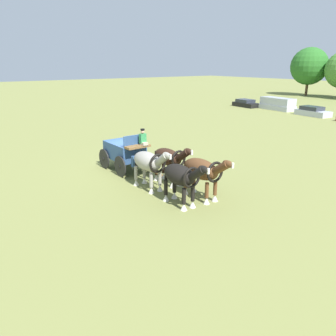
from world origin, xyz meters
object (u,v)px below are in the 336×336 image
(draft_horse_lead_near, at_px, (202,171))
(parked_vehicle_b, at_px, (277,104))
(draft_horse_lead_off, at_px, (181,177))
(show_wagon, at_px, (126,152))
(draft_horse_rear_near, at_px, (169,159))
(parked_vehicle_c, at_px, (313,112))
(draft_horse_rear_off, at_px, (149,163))
(parked_vehicle_a, at_px, (246,104))

(draft_horse_lead_near, height_order, parked_vehicle_b, draft_horse_lead_near)
(draft_horse_lead_near, distance_m, draft_horse_lead_off, 1.30)
(show_wagon, xyz_separation_m, draft_horse_lead_off, (6.06, -0.57, 0.20))
(show_wagon, bearing_deg, parked_vehicle_b, 110.94)
(draft_horse_rear_near, xyz_separation_m, parked_vehicle_c, (-9.08, 28.62, -0.90))
(draft_horse_rear_off, height_order, parked_vehicle_b, draft_horse_rear_off)
(draft_horse_rear_near, relative_size, draft_horse_rear_off, 1.01)
(draft_horse_rear_off, height_order, parked_vehicle_c, draft_horse_rear_off)
(draft_horse_rear_off, height_order, draft_horse_lead_near, draft_horse_rear_off)
(show_wagon, bearing_deg, draft_horse_rear_near, 11.37)
(show_wagon, height_order, draft_horse_lead_off, show_wagon)
(parked_vehicle_a, bearing_deg, draft_horse_rear_near, -55.33)
(draft_horse_rear_off, relative_size, draft_horse_lead_off, 1.05)
(show_wagon, relative_size, draft_horse_lead_near, 1.70)
(draft_horse_lead_near, bearing_deg, parked_vehicle_b, 120.76)
(draft_horse_rear_near, distance_m, draft_horse_rear_off, 1.30)
(show_wagon, height_order, parked_vehicle_a, show_wagon)
(show_wagon, height_order, parked_vehicle_b, show_wagon)
(draft_horse_rear_off, bearing_deg, parked_vehicle_a, 123.50)
(draft_horse_lead_off, bearing_deg, draft_horse_rear_near, 154.19)
(draft_horse_rear_off, relative_size, parked_vehicle_b, 0.59)
(draft_horse_rear_near, height_order, parked_vehicle_a, draft_horse_rear_near)
(draft_horse_rear_near, relative_size, draft_horse_lead_near, 0.97)
(draft_horse_rear_near, bearing_deg, parked_vehicle_a, 124.67)
(parked_vehicle_b, bearing_deg, parked_vehicle_c, -10.44)
(draft_horse_rear_near, bearing_deg, draft_horse_lead_near, 0.81)
(draft_horse_rear_off, xyz_separation_m, parked_vehicle_c, (-9.09, 29.92, -0.91))
(parked_vehicle_c, bearing_deg, draft_horse_rear_off, -73.10)
(draft_horse_rear_off, height_order, parked_vehicle_a, draft_horse_rear_off)
(draft_horse_rear_off, height_order, draft_horse_lead_off, draft_horse_rear_off)
(draft_horse_rear_off, bearing_deg, show_wagon, 170.03)
(draft_horse_lead_near, xyz_separation_m, draft_horse_lead_off, (0.02, -1.30, -0.03))
(show_wagon, relative_size, parked_vehicle_a, 1.30)
(show_wagon, distance_m, draft_horse_rear_near, 3.52)
(draft_horse_rear_near, relative_size, parked_vehicle_a, 0.74)
(parked_vehicle_a, bearing_deg, parked_vehicle_b, 11.63)
(show_wagon, distance_m, parked_vehicle_b, 32.57)
(parked_vehicle_a, relative_size, parked_vehicle_c, 0.99)
(draft_horse_rear_near, relative_size, parked_vehicle_b, 0.60)
(show_wagon, distance_m, draft_horse_lead_off, 6.09)
(show_wagon, bearing_deg, draft_horse_lead_near, 6.90)
(draft_horse_lead_near, distance_m, parked_vehicle_c, 30.89)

